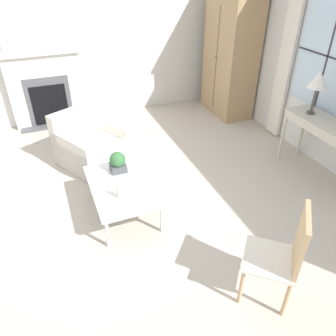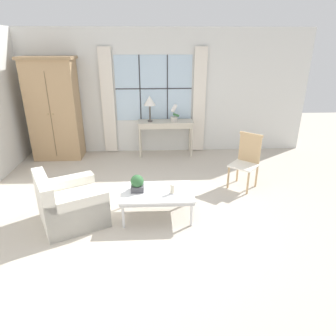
{
  "view_description": "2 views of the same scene",
  "coord_description": "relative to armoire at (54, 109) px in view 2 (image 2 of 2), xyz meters",
  "views": [
    {
      "loc": [
        3.07,
        -0.68,
        2.67
      ],
      "look_at": [
        0.22,
        0.46,
        0.65
      ],
      "focal_mm": 35.0,
      "sensor_mm": 36.0,
      "label": 1
    },
    {
      "loc": [
        -0.03,
        -4.05,
        2.49
      ],
      "look_at": [
        0.19,
        0.26,
        0.67
      ],
      "focal_mm": 32.0,
      "sensor_mm": 36.0,
      "label": 2
    }
  ],
  "objects": [
    {
      "name": "ground_plane",
      "position": [
        2.21,
        -2.66,
        -1.12
      ],
      "size": [
        14.0,
        14.0,
        0.0
      ],
      "primitive_type": "plane",
      "color": "#BCB2A3"
    },
    {
      "name": "wall_back_windowed",
      "position": [
        2.21,
        0.36,
        0.27
      ],
      "size": [
        7.2,
        0.14,
        2.8
      ],
      "color": "silver",
      "rests_on": "ground_plane"
    },
    {
      "name": "armoire",
      "position": [
        0.0,
        0.0,
        0.0
      ],
      "size": [
        1.13,
        0.63,
        2.22
      ],
      "color": "tan",
      "rests_on": "ground_plane"
    },
    {
      "name": "console_table",
      "position": [
        2.47,
        0.05,
        -0.4
      ],
      "size": [
        1.28,
        0.45,
        0.81
      ],
      "color": "beige",
      "rests_on": "ground_plane"
    },
    {
      "name": "table_lamp",
      "position": [
        2.11,
        0.05,
        0.15
      ],
      "size": [
        0.27,
        0.27,
        0.58
      ],
      "color": "#4C4742",
      "rests_on": "console_table"
    },
    {
      "name": "potted_orchid",
      "position": [
        2.66,
        0.05,
        -0.15
      ],
      "size": [
        0.21,
        0.16,
        0.39
      ],
      "color": "#BCB7AD",
      "rests_on": "console_table"
    },
    {
      "name": "armchair_upholstered",
      "position": [
        0.94,
        -2.8,
        -0.84
      ],
      "size": [
        1.18,
        1.18,
        0.79
      ],
      "color": "silver",
      "rests_on": "ground_plane"
    },
    {
      "name": "side_chair_wooden",
      "position": [
        3.86,
        -1.72,
        -0.56
      ],
      "size": [
        0.62,
        0.62,
        0.99
      ],
      "color": "white",
      "rests_on": "ground_plane"
    },
    {
      "name": "coffee_table",
      "position": [
        2.22,
        -2.7,
        -0.74
      ],
      "size": [
        1.08,
        0.72,
        0.42
      ],
      "color": "silver",
      "rests_on": "ground_plane"
    },
    {
      "name": "potted_plant_small",
      "position": [
        1.93,
        -2.67,
        -0.57
      ],
      "size": [
        0.2,
        0.2,
        0.26
      ],
      "color": "#4C4C51",
      "rests_on": "coffee_table"
    },
    {
      "name": "pillar_candle",
      "position": [
        2.44,
        -2.79,
        -0.63
      ],
      "size": [
        0.08,
        0.08,
        0.16
      ],
      "color": "silver",
      "rests_on": "coffee_table"
    }
  ]
}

